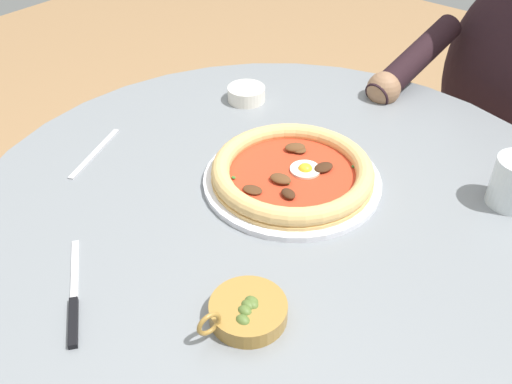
% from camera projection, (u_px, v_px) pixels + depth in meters
% --- Properties ---
extents(dining_table, '(1.02, 1.02, 0.74)m').
position_uv_depth(dining_table, '(280.00, 262.00, 0.98)').
color(dining_table, gray).
rests_on(dining_table, ground).
extents(pizza_on_plate, '(0.29, 0.29, 0.04)m').
position_uv_depth(pizza_on_plate, '(292.00, 173.00, 0.93)').
color(pizza_on_plate, white).
rests_on(pizza_on_plate, dining_table).
extents(steak_knife, '(0.16, 0.12, 0.01)m').
position_uv_depth(steak_knife, '(74.00, 305.00, 0.73)').
color(steak_knife, silver).
rests_on(steak_knife, dining_table).
extents(ramekin_capers, '(0.08, 0.08, 0.03)m').
position_uv_depth(ramekin_capers, '(246.00, 93.00, 1.15)').
color(ramekin_capers, white).
rests_on(ramekin_capers, dining_table).
extents(olive_pan, '(0.10, 0.12, 0.05)m').
position_uv_depth(olive_pan, '(247.00, 311.00, 0.71)').
color(olive_pan, olive).
rests_on(olive_pan, dining_table).
extents(fork_utensil, '(0.07, 0.15, 0.00)m').
position_uv_depth(fork_utensil, '(95.00, 153.00, 1.00)').
color(fork_utensil, '#BCBCC1').
rests_on(fork_utensil, dining_table).
extents(diner_person, '(0.45, 0.48, 1.16)m').
position_uv_depth(diner_person, '(500.00, 159.00, 1.36)').
color(diner_person, '#282833').
rests_on(diner_person, ground).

